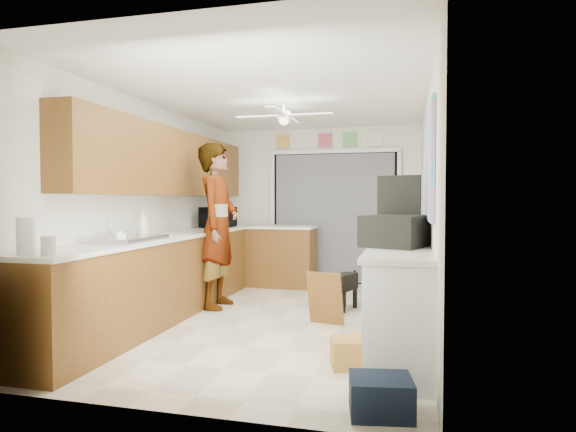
# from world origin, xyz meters

# --- Properties ---
(floor) EXTENTS (5.00, 5.00, 0.00)m
(floor) POSITION_xyz_m (0.00, 0.00, 0.00)
(floor) COLOR beige
(floor) RESTS_ON ground
(ceiling) EXTENTS (5.00, 5.00, 0.00)m
(ceiling) POSITION_xyz_m (0.00, 0.00, 2.50)
(ceiling) COLOR white
(ceiling) RESTS_ON ground
(wall_back) EXTENTS (3.20, 0.00, 3.20)m
(wall_back) POSITION_xyz_m (0.00, 2.50, 1.25)
(wall_back) COLOR white
(wall_back) RESTS_ON ground
(wall_front) EXTENTS (3.20, 0.00, 3.20)m
(wall_front) POSITION_xyz_m (0.00, -2.50, 1.25)
(wall_front) COLOR white
(wall_front) RESTS_ON ground
(wall_left) EXTENTS (0.00, 5.00, 5.00)m
(wall_left) POSITION_xyz_m (-1.60, 0.00, 1.25)
(wall_left) COLOR white
(wall_left) RESTS_ON ground
(wall_right) EXTENTS (0.00, 5.00, 5.00)m
(wall_right) POSITION_xyz_m (1.60, 0.00, 1.25)
(wall_right) COLOR white
(wall_right) RESTS_ON ground
(left_base_cabinets) EXTENTS (0.60, 4.80, 0.90)m
(left_base_cabinets) POSITION_xyz_m (-1.30, 0.00, 0.45)
(left_base_cabinets) COLOR brown
(left_base_cabinets) RESTS_ON floor
(left_countertop) EXTENTS (0.62, 4.80, 0.04)m
(left_countertop) POSITION_xyz_m (-1.29, 0.00, 0.92)
(left_countertop) COLOR white
(left_countertop) RESTS_ON left_base_cabinets
(upper_cabinets) EXTENTS (0.32, 4.00, 0.80)m
(upper_cabinets) POSITION_xyz_m (-1.44, 0.20, 1.80)
(upper_cabinets) COLOR brown
(upper_cabinets) RESTS_ON wall_left
(sink_basin) EXTENTS (0.50, 0.76, 0.06)m
(sink_basin) POSITION_xyz_m (-1.29, -1.00, 0.95)
(sink_basin) COLOR silver
(sink_basin) RESTS_ON left_countertop
(faucet) EXTENTS (0.03, 0.03, 0.22)m
(faucet) POSITION_xyz_m (-1.48, -1.00, 1.05)
(faucet) COLOR silver
(faucet) RESTS_ON left_countertop
(peninsula_base) EXTENTS (1.00, 0.60, 0.90)m
(peninsula_base) POSITION_xyz_m (-0.50, 2.00, 0.45)
(peninsula_base) COLOR brown
(peninsula_base) RESTS_ON floor
(peninsula_top) EXTENTS (1.04, 0.64, 0.04)m
(peninsula_top) POSITION_xyz_m (-0.50, 2.00, 0.92)
(peninsula_top) COLOR white
(peninsula_top) RESTS_ON peninsula_base
(back_opening_recess) EXTENTS (2.00, 0.06, 2.10)m
(back_opening_recess) POSITION_xyz_m (0.25, 2.47, 1.05)
(back_opening_recess) COLOR black
(back_opening_recess) RESTS_ON wall_back
(curtain_panel) EXTENTS (1.90, 0.03, 2.05)m
(curtain_panel) POSITION_xyz_m (0.25, 2.43, 1.05)
(curtain_panel) COLOR slate
(curtain_panel) RESTS_ON wall_back
(door_trim_left) EXTENTS (0.06, 0.04, 2.10)m
(door_trim_left) POSITION_xyz_m (-0.77, 2.44, 1.05)
(door_trim_left) COLOR white
(door_trim_left) RESTS_ON wall_back
(door_trim_right) EXTENTS (0.06, 0.04, 2.10)m
(door_trim_right) POSITION_xyz_m (1.27, 2.44, 1.05)
(door_trim_right) COLOR white
(door_trim_right) RESTS_ON wall_back
(door_trim_head) EXTENTS (2.10, 0.04, 0.06)m
(door_trim_head) POSITION_xyz_m (0.25, 2.44, 2.12)
(door_trim_head) COLOR white
(door_trim_head) RESTS_ON wall_back
(header_frame_0) EXTENTS (0.22, 0.02, 0.22)m
(header_frame_0) POSITION_xyz_m (-0.60, 2.47, 2.30)
(header_frame_0) COLOR gold
(header_frame_0) RESTS_ON wall_back
(header_frame_2) EXTENTS (0.22, 0.02, 0.22)m
(header_frame_2) POSITION_xyz_m (0.10, 2.47, 2.30)
(header_frame_2) COLOR #CD4C63
(header_frame_2) RESTS_ON wall_back
(header_frame_3) EXTENTS (0.22, 0.02, 0.22)m
(header_frame_3) POSITION_xyz_m (0.50, 2.47, 2.30)
(header_frame_3) COLOR #67B56B
(header_frame_3) RESTS_ON wall_back
(header_frame_4) EXTENTS (0.22, 0.02, 0.22)m
(header_frame_4) POSITION_xyz_m (0.90, 2.47, 2.30)
(header_frame_4) COLOR silver
(header_frame_4) RESTS_ON wall_back
(route66_sign) EXTENTS (0.22, 0.02, 0.26)m
(route66_sign) POSITION_xyz_m (-0.95, 2.47, 2.30)
(route66_sign) COLOR silver
(route66_sign) RESTS_ON wall_back
(right_counter_base) EXTENTS (0.50, 1.40, 0.90)m
(right_counter_base) POSITION_xyz_m (1.35, -1.20, 0.45)
(right_counter_base) COLOR white
(right_counter_base) RESTS_ON floor
(right_counter_top) EXTENTS (0.54, 1.44, 0.04)m
(right_counter_top) POSITION_xyz_m (1.34, -1.20, 0.92)
(right_counter_top) COLOR white
(right_counter_top) RESTS_ON right_counter_base
(abstract_painting) EXTENTS (0.03, 1.15, 0.95)m
(abstract_painting) POSITION_xyz_m (1.58, -1.00, 1.65)
(abstract_painting) COLOR #FF5DB2
(abstract_painting) RESTS_ON wall_right
(ceiling_fan) EXTENTS (1.14, 1.14, 0.24)m
(ceiling_fan) POSITION_xyz_m (0.00, 0.20, 2.32)
(ceiling_fan) COLOR white
(ceiling_fan) RESTS_ON ceiling
(microwave) EXTENTS (0.39, 0.56, 0.30)m
(microwave) POSITION_xyz_m (-1.28, 1.31, 1.09)
(microwave) COLOR black
(microwave) RESTS_ON left_countertop
(soap_bottle) EXTENTS (0.14, 0.14, 0.31)m
(soap_bottle) POSITION_xyz_m (-1.40, -0.53, 1.09)
(soap_bottle) COLOR silver
(soap_bottle) RESTS_ON left_countertop
(cup) EXTENTS (0.12, 0.12, 0.09)m
(cup) POSITION_xyz_m (-1.20, -1.26, 0.98)
(cup) COLOR white
(cup) RESTS_ON left_countertop
(jar_a) EXTENTS (0.13, 0.13, 0.15)m
(jar_a) POSITION_xyz_m (-1.15, -2.25, 1.01)
(jar_a) COLOR silver
(jar_a) RESTS_ON left_countertop
(jar_b) EXTENTS (0.10, 0.10, 0.12)m
(jar_b) POSITION_xyz_m (-1.19, -1.29, 1.00)
(jar_b) COLOR silver
(jar_b) RESTS_ON left_countertop
(paper_towel_roll) EXTENTS (0.16, 0.16, 0.28)m
(paper_towel_roll) POSITION_xyz_m (-1.34, -2.25, 1.08)
(paper_towel_roll) COLOR white
(paper_towel_roll) RESTS_ON left_countertop
(suitcase) EXTENTS (0.67, 0.76, 0.27)m
(suitcase) POSITION_xyz_m (1.32, -0.89, 1.08)
(suitcase) COLOR black
(suitcase) RESTS_ON right_counter_top
(suitcase_rim) EXTENTS (0.62, 0.70, 0.02)m
(suitcase_rim) POSITION_xyz_m (1.32, -0.89, 0.97)
(suitcase_rim) COLOR yellow
(suitcase_rim) RESTS_ON suitcase
(suitcase_lid) EXTENTS (0.40, 0.18, 0.50)m
(suitcase_lid) POSITION_xyz_m (1.32, -0.60, 1.33)
(suitcase_lid) COLOR black
(suitcase_lid) RESTS_ON suitcase
(cardboard_box) EXTENTS (0.43, 0.37, 0.23)m
(cardboard_box) POSITION_xyz_m (1.00, -1.38, 0.12)
(cardboard_box) COLOR olive
(cardboard_box) RESTS_ON floor
(navy_crate) EXTENTS (0.43, 0.38, 0.24)m
(navy_crate) POSITION_xyz_m (1.25, -2.20, 0.12)
(navy_crate) COLOR black
(navy_crate) RESTS_ON floor
(cabinet_door_panel) EXTENTS (0.41, 0.22, 0.57)m
(cabinet_door_panel) POSITION_xyz_m (0.55, -0.15, 0.29)
(cabinet_door_panel) COLOR brown
(cabinet_door_panel) RESTS_ON floor
(man) EXTENTS (0.53, 0.77, 2.05)m
(man) POSITION_xyz_m (-0.90, 0.38, 1.03)
(man) COLOR white
(man) RESTS_ON floor
(dog) EXTENTS (0.47, 0.68, 0.49)m
(dog) POSITION_xyz_m (0.65, 0.62, 0.25)
(dog) COLOR black
(dog) RESTS_ON floor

